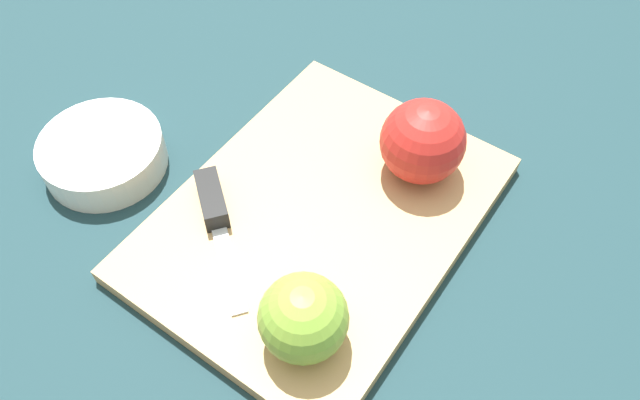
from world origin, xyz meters
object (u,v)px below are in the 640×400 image
(apple_half_right, at_px, (303,318))
(knife, at_px, (214,206))
(apple_half_left, at_px, (423,141))
(bowl, at_px, (102,152))

(apple_half_right, bearing_deg, knife, 38.49)
(apple_half_left, distance_m, knife, 0.22)
(apple_half_right, distance_m, bowl, 0.31)
(apple_half_left, height_order, apple_half_right, apple_half_left)
(apple_half_left, height_order, bowl, apple_half_left)
(apple_half_left, xyz_separation_m, knife, (0.19, -0.11, -0.03))
(apple_half_right, xyz_separation_m, bowl, (0.01, -0.31, -0.04))
(knife, height_order, bowl, knife)
(knife, distance_m, bowl, 0.15)
(apple_half_left, bearing_deg, bowl, 65.90)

